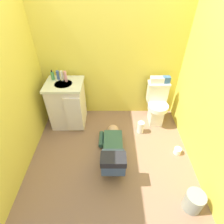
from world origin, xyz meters
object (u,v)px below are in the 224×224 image
object	(u,v)px
bottle_pink	(65,77)
trash_can	(193,201)
bottle_blue	(57,75)
bottle_white	(61,76)
toilet	(156,104)
vanity_cabinet	(67,104)
paper_towel_roll	(140,127)
toiletry_bag	(165,79)
soap_dispenser	(52,76)
toilet_paper_roll	(177,151)
tissue_box	(156,80)
faucet	(64,76)
person_plumber	(112,151)

from	to	relation	value
bottle_pink	trash_can	xyz separation A→B (m)	(1.69, -1.59, -0.77)
bottle_blue	bottle_white	distance (m)	0.09
toilet	vanity_cabinet	distance (m)	1.56
bottle_pink	paper_towel_roll	distance (m)	1.50
bottle_blue	trash_can	xyz separation A→B (m)	(1.82, -1.66, -0.76)
vanity_cabinet	bottle_white	world-z (taller)	bottle_white
toiletry_bag	paper_towel_roll	bearing A→B (deg)	-134.65
trash_can	paper_towel_roll	xyz separation A→B (m)	(-0.46, 1.27, -0.03)
soap_dispenser	bottle_pink	bearing A→B (deg)	-16.39
trash_can	toilet_paper_roll	bearing A→B (deg)	85.74
tissue_box	bottle_white	bearing A→B (deg)	-177.80
toilet	faucet	bearing A→B (deg)	176.77
soap_dispenser	bottle_pink	size ratio (longest dim) A/B	0.94
vanity_cabinet	tissue_box	size ratio (longest dim) A/B	3.73
paper_towel_roll	faucet	bearing A→B (deg)	162.11
toiletry_bag	toilet_paper_roll	xyz separation A→B (m)	(0.11, -0.87, -0.76)
bottle_blue	bottle_white	xyz separation A→B (m)	(0.07, -0.04, 0.01)
bottle_white	paper_towel_roll	distance (m)	1.56
faucet	bottle_pink	distance (m)	0.10
faucet	trash_can	bearing A→B (deg)	-44.26
bottle_pink	tissue_box	bearing A→B (deg)	3.40
vanity_cabinet	trash_can	xyz separation A→B (m)	(1.72, -1.53, -0.28)
toiletry_bag	paper_towel_roll	size ratio (longest dim) A/B	0.57
tissue_box	toiletry_bag	bearing A→B (deg)	0.00
toilet	person_plumber	size ratio (longest dim) A/B	0.70
vanity_cabinet	soap_dispenser	bearing A→B (deg)	146.90
bottle_pink	faucet	bearing A→B (deg)	111.63
vanity_cabinet	bottle_blue	distance (m)	0.51
bottle_white	toilet_paper_roll	distance (m)	2.16
bottle_blue	toilet_paper_roll	size ratio (longest dim) A/B	1.35
bottle_blue	paper_towel_roll	size ratio (longest dim) A/B	0.68
faucet	bottle_white	bearing A→B (deg)	-117.18
toilet	tissue_box	xyz separation A→B (m)	(-0.04, 0.09, 0.43)
paper_towel_roll	toilet_paper_roll	world-z (taller)	paper_towel_roll
bottle_pink	toilet_paper_roll	size ratio (longest dim) A/B	1.61
bottle_white	bottle_pink	world-z (taller)	bottle_pink
vanity_cabinet	bottle_blue	xyz separation A→B (m)	(-0.11, 0.13, 0.48)
toilet_paper_roll	faucet	bearing A→B (deg)	153.94
bottle_white	paper_towel_roll	size ratio (longest dim) A/B	0.77
tissue_box	bottle_blue	bearing A→B (deg)	-179.46
toilet	soap_dispenser	world-z (taller)	soap_dispenser
toiletry_bag	toilet_paper_roll	size ratio (longest dim) A/B	1.13
toilet	toiletry_bag	distance (m)	0.46
person_plumber	soap_dispenser	xyz separation A→B (m)	(-0.97, 0.96, 0.71)
toilet	tissue_box	world-z (taller)	tissue_box
toilet	toilet_paper_roll	distance (m)	0.87
soap_dispenser	paper_towel_roll	world-z (taller)	soap_dispenser
toilet	toilet_paper_roll	bearing A→B (deg)	-74.45
toiletry_bag	bottle_blue	size ratio (longest dim) A/B	0.84
vanity_cabinet	toiletry_bag	size ratio (longest dim) A/B	6.61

